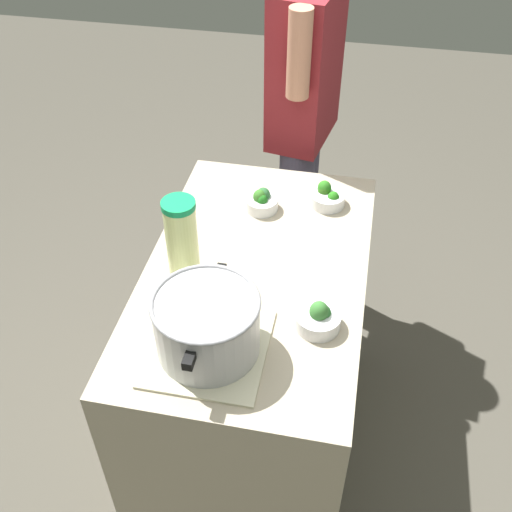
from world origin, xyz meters
The scene contains 9 objects.
ground_plane centered at (0.00, 0.00, 0.00)m, with size 8.00×8.00×0.00m, color #4F4B41.
counter_slab centered at (0.00, 0.00, 0.47)m, with size 1.06×0.64×0.94m, color #B0A38A.
dish_cloth centered at (-0.32, 0.06, 0.94)m, with size 0.31×0.30×0.01m, color beige.
cooking_pot centered at (-0.32, 0.06, 1.03)m, with size 0.34×0.27×0.17m.
lemonade_pitcher centered at (-0.08, 0.19, 1.07)m, with size 0.09×0.09×0.27m.
broccoli_bowl_front centered at (-0.19, -0.20, 0.96)m, with size 0.12×0.12×0.08m.
broccoli_bowl_center centered at (0.36, -0.17, 0.96)m, with size 0.11×0.11×0.08m.
broccoli_bowl_back centered at (0.29, 0.04, 0.96)m, with size 0.11×0.11×0.07m.
person_cook centered at (0.84, -0.02, 0.93)m, with size 0.50×0.25×1.67m.
Camera 1 is at (-1.28, -0.26, 2.15)m, focal length 42.86 mm.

